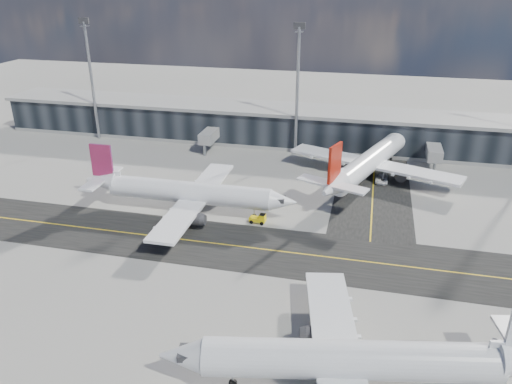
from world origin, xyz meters
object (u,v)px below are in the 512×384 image
airliner_af (187,192)px  airliner_near (356,360)px  airliner_redtail (370,161)px  baggage_tug (259,219)px  service_van (381,178)px

airliner_af → airliner_near: 46.07m
airliner_redtail → airliner_near: (0.17, -56.41, -0.27)m
airliner_redtail → baggage_tug: bearing=-106.4°
airliner_af → service_van: 39.63m
service_van → baggage_tug: bearing=-129.8°
baggage_tug → service_van: 30.50m
airliner_redtail → service_van: (2.54, -0.02, -3.34)m
baggage_tug → airliner_near: bearing=32.9°
airliner_af → baggage_tug: 13.49m
airliner_af → airliner_near: (30.53, -34.49, 0.08)m
airliner_af → service_van: airliner_af is taller
airliner_near → airliner_redtail: bearing=-11.2°
baggage_tug → airliner_af: bearing=-90.5°
airliner_near → baggage_tug: (-17.42, 33.19, -2.94)m
airliner_near → baggage_tug: 37.59m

